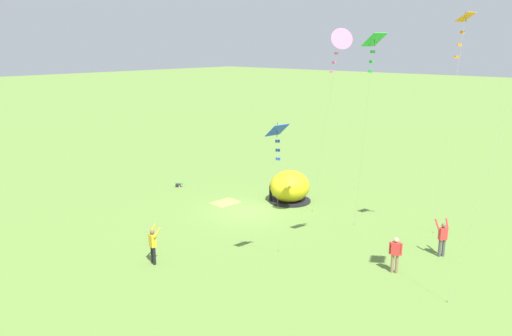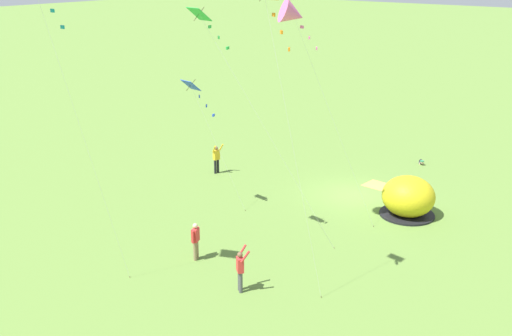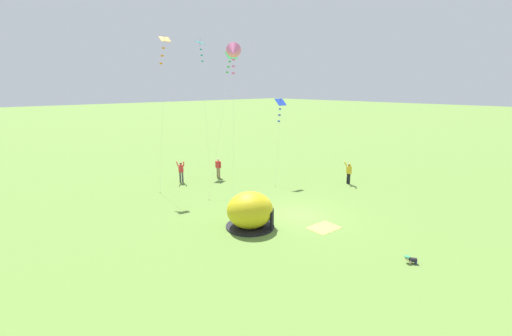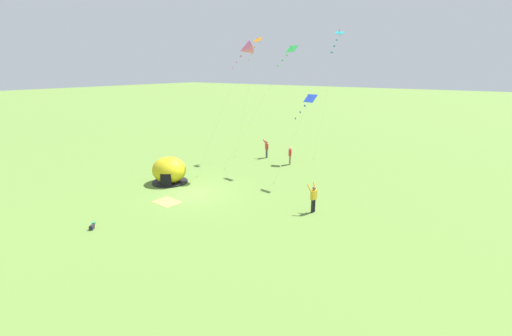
# 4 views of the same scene
# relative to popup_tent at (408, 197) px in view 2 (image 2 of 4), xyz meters

# --- Properties ---
(ground_plane) EXTENTS (300.00, 300.00, 0.00)m
(ground_plane) POSITION_rel_popup_tent_xyz_m (3.48, -0.74, -1.00)
(ground_plane) COLOR olive
(popup_tent) EXTENTS (2.81, 2.81, 2.10)m
(popup_tent) POSITION_rel_popup_tent_xyz_m (0.00, 0.00, 0.00)
(popup_tent) COLOR gold
(popup_tent) RESTS_ON ground
(picnic_blanket) EXTENTS (1.79, 1.43, 0.01)m
(picnic_blanket) POSITION_rel_popup_tent_xyz_m (3.05, -2.98, -0.99)
(picnic_blanket) COLOR gold
(picnic_blanket) RESTS_ON ground
(toddler_crawling) EXTENTS (0.44, 0.53, 0.32)m
(toddler_crawling) POSITION_rel_popup_tent_xyz_m (2.70, -8.14, -0.82)
(toddler_crawling) COLOR black
(toddler_crawling) RESTS_ON ground
(person_arms_raised) EXTENTS (0.72, 0.68, 1.89)m
(person_arms_raised) POSITION_rel_popup_tent_xyz_m (2.03, 11.07, 0.00)
(person_arms_raised) COLOR #4C4C51
(person_arms_raised) RESTS_ON ground
(person_near_tent) EXTENTS (0.35, 0.56, 1.72)m
(person_near_tent) POSITION_rel_popup_tent_xyz_m (5.27, 10.19, -0.03)
(person_near_tent) COLOR #8C7251
(person_near_tent) RESTS_ON ground
(person_with_toddler) EXTENTS (0.55, 0.68, 1.89)m
(person_with_toddler) POSITION_rel_popup_tent_xyz_m (12.02, 1.17, 0.00)
(person_with_toddler) COLOR black
(person_with_toddler) RESTS_ON ground
(kite_pink) EXTENTS (3.65, 4.13, 10.96)m
(kite_pink) POSITION_rel_popup_tent_xyz_m (3.50, 5.63, 9.28)
(kite_pink) COLOR silver
(kite_pink) RESTS_ON ground
(kite_blue) EXTENTS (2.58, 1.97, 6.96)m
(kite_blue) POSITION_rel_popup_tent_xyz_m (8.89, 6.15, 5.37)
(kite_blue) COLOR silver
(kite_blue) RESTS_ON ground
(kite_green) EXTENTS (5.38, 3.74, 10.67)m
(kite_green) POSITION_rel_popup_tent_xyz_m (5.68, 8.73, 9.01)
(kite_green) COLOR silver
(kite_green) RESTS_ON ground
(kite_orange) EXTENTS (2.30, 1.70, 11.66)m
(kite_orange) POSITION_rel_popup_tent_xyz_m (0.95, 10.72, 9.84)
(kite_orange) COLOR silver
(kite_orange) RESTS_ON ground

